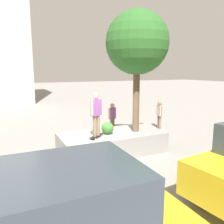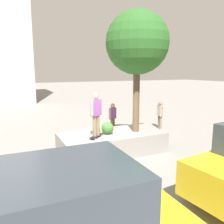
# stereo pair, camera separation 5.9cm
# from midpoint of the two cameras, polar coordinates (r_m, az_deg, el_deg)

# --- Properties ---
(ground_plane) EXTENTS (120.00, 120.00, 0.00)m
(ground_plane) POSITION_cam_midpoint_polar(r_m,az_deg,el_deg) (9.61, -2.10, -10.86)
(ground_plane) COLOR gray
(planter_ledge) EXTENTS (4.37, 2.05, 0.85)m
(planter_ledge) POSITION_cam_midpoint_polar(r_m,az_deg,el_deg) (9.91, 0.17, -7.58)
(planter_ledge) COLOR gray
(planter_ledge) RESTS_ON ground
(plaza_tree) EXTENTS (2.60, 2.60, 5.02)m
(plaza_tree) POSITION_cam_midpoint_polar(r_m,az_deg,el_deg) (9.85, 6.42, 16.51)
(plaza_tree) COLOR brown
(plaza_tree) RESTS_ON planter_ledge
(boxwood_shrub) EXTENTS (0.50, 0.50, 0.50)m
(boxwood_shrub) POSITION_cam_midpoint_polar(r_m,az_deg,el_deg) (9.57, -0.94, -3.98)
(boxwood_shrub) COLOR #3D7A33
(boxwood_shrub) RESTS_ON planter_ledge
(skateboard) EXTENTS (0.76, 0.66, 0.07)m
(skateboard) POSITION_cam_midpoint_polar(r_m,az_deg,el_deg) (9.15, -3.70, -5.95)
(skateboard) COLOR black
(skateboard) RESTS_ON planter_ledge
(skateboarder) EXTENTS (0.52, 0.39, 1.71)m
(skateboarder) POSITION_cam_midpoint_polar(r_m,az_deg,el_deg) (8.92, -3.77, 0.25)
(skateboarder) COLOR #847056
(skateboarder) RESTS_ON skateboard
(passerby_with_bag) EXTENTS (0.51, 0.37, 1.66)m
(passerby_with_bag) POSITION_cam_midpoint_polar(r_m,az_deg,el_deg) (12.91, 0.29, -0.92)
(passerby_with_bag) COLOR #847056
(passerby_with_bag) RESTS_ON ground
(pedestrian_crossing) EXTENTS (0.26, 0.56, 1.66)m
(pedestrian_crossing) POSITION_cam_midpoint_polar(r_m,az_deg,el_deg) (14.06, 11.89, -0.23)
(pedestrian_crossing) COLOR #847056
(pedestrian_crossing) RESTS_ON ground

